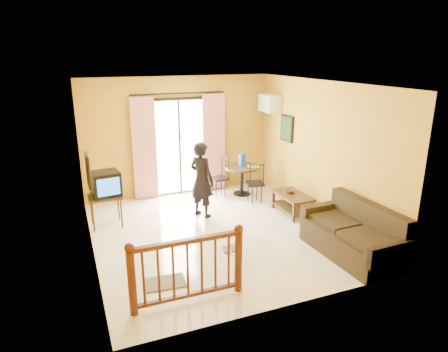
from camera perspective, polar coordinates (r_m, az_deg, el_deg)
name	(u,v)px	position (r m, az deg, el deg)	size (l,w,h in m)	color
ground	(217,233)	(7.71, -1.03, -8.14)	(5.00, 5.00, 0.00)	beige
room_shell	(216,146)	(7.15, -1.10, 4.29)	(5.00, 5.00, 5.00)	white
balcony_door	(180,146)	(9.52, -6.34, 4.27)	(2.25, 0.14, 2.46)	black
tv_table	(105,199)	(8.17, -16.62, -3.17)	(0.64, 0.53, 0.63)	black
television	(105,184)	(8.07, -16.60, -1.06)	(0.59, 0.55, 0.47)	black
picture_left	(88,170)	(6.55, -18.84, 0.76)	(0.05, 0.42, 0.52)	black
dining_table	(242,172)	(9.57, 2.55, 0.53)	(0.85, 0.85, 0.71)	black
water_jug	(242,160)	(9.53, 2.61, 2.34)	(0.16, 0.16, 0.31)	blue
serving_tray	(253,166)	(9.54, 4.19, 1.45)	(0.28, 0.18, 0.02)	#F1EDCD
dining_chairs	(236,199)	(9.42, 1.77, -3.31)	(1.09, 1.14, 0.95)	black
air_conditioner	(269,103)	(9.69, 6.46, 10.28)	(0.31, 0.60, 0.40)	white
botanical_print	(287,128)	(9.26, 8.95, 6.74)	(0.05, 0.50, 0.60)	black
coffee_table	(292,200)	(8.64, 9.71, -3.46)	(0.54, 0.97, 0.43)	black
bowl	(290,191)	(8.67, 9.39, -2.15)	(0.20, 0.20, 0.06)	brown
sofa	(354,236)	(7.16, 18.10, -8.16)	(0.93, 1.90, 0.90)	black
standing_person	(202,180)	(8.24, -3.22, -0.52)	(0.58, 0.38, 1.59)	black
stair_balustrade	(188,265)	(5.53, -5.22, -12.59)	(1.63, 0.13, 1.04)	#471E0F
doormat	(165,283)	(6.24, -8.42, -14.82)	(0.60, 0.40, 0.02)	#5C5749
sandals	(230,249)	(7.09, 0.85, -10.40)	(0.29, 0.27, 0.03)	brown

